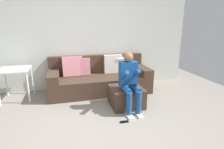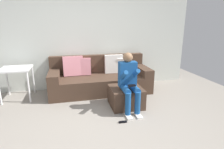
{
  "view_description": "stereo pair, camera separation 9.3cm",
  "coord_description": "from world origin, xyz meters",
  "px_view_note": "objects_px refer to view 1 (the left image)",
  "views": [
    {
      "loc": [
        -0.51,
        -2.46,
        1.66
      ],
      "look_at": [
        0.47,
        1.28,
        0.55
      ],
      "focal_mm": 29.39,
      "sensor_mm": 36.0,
      "label": 1
    },
    {
      "loc": [
        -0.42,
        -2.49,
        1.66
      ],
      "look_at": [
        0.47,
        1.28,
        0.55
      ],
      "focal_mm": 29.39,
      "sensor_mm": 36.0,
      "label": 2
    }
  ],
  "objects_px": {
    "couch_sectional": "(99,79)",
    "remote_near_ottoman": "(124,122)",
    "person_seated": "(130,80)",
    "side_table": "(15,73)",
    "ottoman": "(126,97)"
  },
  "relations": [
    {
      "from": "couch_sectional",
      "to": "remote_near_ottoman",
      "type": "height_order",
      "value": "couch_sectional"
    },
    {
      "from": "person_seated",
      "to": "side_table",
      "type": "height_order",
      "value": "person_seated"
    },
    {
      "from": "couch_sectional",
      "to": "person_seated",
      "type": "height_order",
      "value": "person_seated"
    },
    {
      "from": "ottoman",
      "to": "person_seated",
      "type": "distance_m",
      "value": 0.45
    },
    {
      "from": "person_seated",
      "to": "remote_near_ottoman",
      "type": "distance_m",
      "value": 0.79
    },
    {
      "from": "ottoman",
      "to": "side_table",
      "type": "xyz_separation_m",
      "value": [
        -2.23,
        0.91,
        0.41
      ]
    },
    {
      "from": "person_seated",
      "to": "side_table",
      "type": "xyz_separation_m",
      "value": [
        -2.23,
        1.09,
        0.0
      ]
    },
    {
      "from": "ottoman",
      "to": "remote_near_ottoman",
      "type": "xyz_separation_m",
      "value": [
        -0.25,
        -0.63,
        -0.19
      ]
    },
    {
      "from": "couch_sectional",
      "to": "ottoman",
      "type": "distance_m",
      "value": 1.05
    },
    {
      "from": "side_table",
      "to": "remote_near_ottoman",
      "type": "distance_m",
      "value": 2.58
    },
    {
      "from": "ottoman",
      "to": "remote_near_ottoman",
      "type": "bearing_deg",
      "value": -111.33
    },
    {
      "from": "remote_near_ottoman",
      "to": "couch_sectional",
      "type": "bearing_deg",
      "value": 95.16
    },
    {
      "from": "side_table",
      "to": "remote_near_ottoman",
      "type": "height_order",
      "value": "side_table"
    },
    {
      "from": "side_table",
      "to": "remote_near_ottoman",
      "type": "relative_size",
      "value": 4.99
    },
    {
      "from": "couch_sectional",
      "to": "person_seated",
      "type": "bearing_deg",
      "value": -72.05
    }
  ]
}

